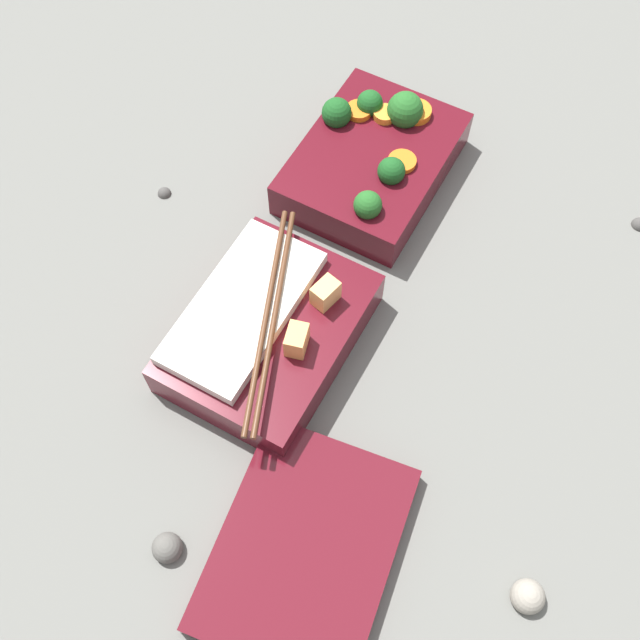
{
  "coord_description": "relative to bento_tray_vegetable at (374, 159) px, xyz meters",
  "views": [
    {
      "loc": [
        0.35,
        0.19,
        0.62
      ],
      "look_at": [
        0.07,
        0.04,
        0.04
      ],
      "focal_mm": 42.0,
      "sensor_mm": 36.0,
      "label": 1
    }
  ],
  "objects": [
    {
      "name": "pebble_2",
      "position": [
        0.42,
        0.03,
        -0.02
      ],
      "size": [
        0.02,
        0.02,
        0.02
      ],
      "primitive_type": "sphere",
      "color": "#595651",
      "rests_on": "ground_plane"
    },
    {
      "name": "bento_tray_vegetable",
      "position": [
        0.0,
        0.0,
        0.0
      ],
      "size": [
        0.19,
        0.14,
        0.07
      ],
      "color": "#510F19",
      "rests_on": "ground_plane"
    },
    {
      "name": "bento_lid",
      "position": [
        0.37,
        0.13,
        -0.02
      ],
      "size": [
        0.2,
        0.16,
        0.02
      ],
      "primitive_type": "cube",
      "rotation": [
        0.0,
        0.0,
        0.14
      ],
      "color": "#510F19",
      "rests_on": "ground_plane"
    },
    {
      "name": "pebble_3",
      "position": [
        0.13,
        -0.18,
        -0.02
      ],
      "size": [
        0.01,
        0.01,
        0.01
      ],
      "primitive_type": "sphere",
      "color": "#474442",
      "rests_on": "ground_plane"
    },
    {
      "name": "pebble_0",
      "position": [
        -0.07,
        0.27,
        -0.02
      ],
      "size": [
        0.02,
        0.02,
        0.02
      ],
      "primitive_type": "sphere",
      "color": "#474442",
      "rests_on": "ground_plane"
    },
    {
      "name": "bento_tray_rice",
      "position": [
        0.22,
        0.01,
        0.0
      ],
      "size": [
        0.21,
        0.14,
        0.07
      ],
      "color": "#510F19",
      "rests_on": "ground_plane"
    },
    {
      "name": "pebble_1",
      "position": [
        0.32,
        0.3,
        -0.02
      ],
      "size": [
        0.03,
        0.03,
        0.03
      ],
      "primitive_type": "sphere",
      "color": "gray",
      "rests_on": "ground_plane"
    },
    {
      "name": "ground_plane",
      "position": [
        0.13,
        0.01,
        -0.02
      ],
      "size": [
        3.0,
        3.0,
        0.0
      ],
      "primitive_type": "plane",
      "color": "slate"
    }
  ]
}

